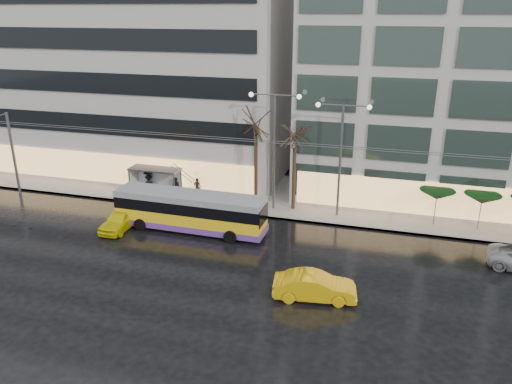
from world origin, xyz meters
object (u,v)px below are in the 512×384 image
at_px(bus_shelter, 152,175).
at_px(street_lamp_near, 274,136).
at_px(taxi_a, 121,219).
at_px(trolleybus, 190,212).

relative_size(bus_shelter, street_lamp_near, 0.47).
distance_m(bus_shelter, street_lamp_near, 11.14).
bearing_deg(bus_shelter, street_lamp_near, 0.63).
distance_m(street_lamp_near, taxi_a, 12.82).
bearing_deg(street_lamp_near, trolleybus, -131.73).
relative_size(street_lamp_near, taxi_a, 2.19).
relative_size(trolleybus, taxi_a, 2.65).
bearing_deg(taxi_a, bus_shelter, 96.11).
xyz_separation_m(street_lamp_near, taxi_a, (-9.73, -6.47, -5.29)).
height_order(bus_shelter, street_lamp_near, street_lamp_near).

